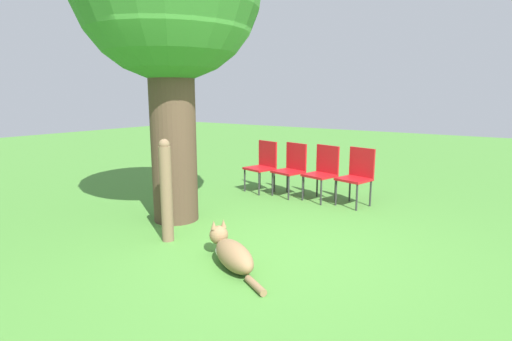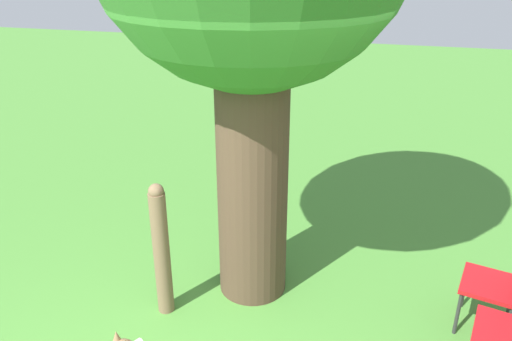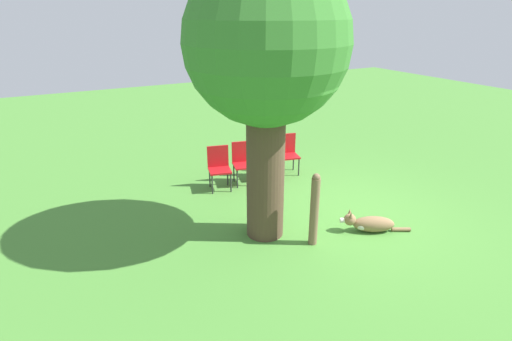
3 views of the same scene
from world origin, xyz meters
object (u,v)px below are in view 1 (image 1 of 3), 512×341
object	(u,v)px
dog	(231,252)
fence_post	(166,190)
red_chair_0	(357,173)
red_chair_2	(292,166)
red_chair_3	(263,163)
red_chair_1	(323,169)

from	to	relation	value
dog	fence_post	xyz separation A→B (m)	(0.13, 1.06, 0.46)
red_chair_0	red_chair_2	bearing A→B (deg)	-73.95
red_chair_0	red_chair_3	bearing A→B (deg)	-73.95
dog	red_chair_2	xyz separation A→B (m)	(2.84, 0.95, 0.36)
dog	fence_post	bearing A→B (deg)	21.09
fence_post	red_chair_1	world-z (taller)	fence_post
red_chair_3	dog	bearing A→B (deg)	41.86
fence_post	red_chair_1	size ratio (longest dim) A/B	1.35
fence_post	red_chair_1	distance (m)	2.82
red_chair_1	red_chair_3	xyz separation A→B (m)	(-0.05, 1.13, 0.00)
red_chair_1	dog	bearing A→B (deg)	21.19
red_chair_2	red_chair_3	bearing A→B (deg)	-73.95
red_chair_0	fence_post	bearing A→B (deg)	-10.63
red_chair_3	red_chair_2	bearing A→B (deg)	106.05
dog	red_chair_0	size ratio (longest dim) A/B	1.22
fence_post	red_chair_0	xyz separation A→B (m)	(2.76, -1.24, -0.10)
red_chair_1	red_chair_2	world-z (taller)	same
red_chair_3	red_chair_0	bearing A→B (deg)	106.05
fence_post	red_chair_1	bearing A→B (deg)	-13.84
fence_post	red_chair_2	xyz separation A→B (m)	(2.71, -0.11, -0.10)
fence_post	red_chair_0	world-z (taller)	fence_post
dog	red_chair_0	bearing A→B (deg)	-65.25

